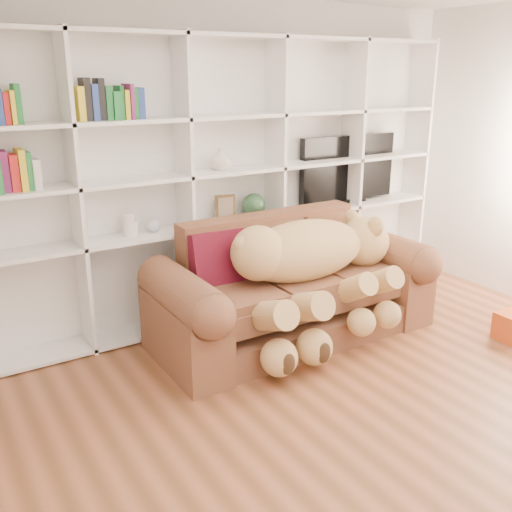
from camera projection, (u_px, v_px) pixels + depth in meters
floor at (426, 445)px, 3.37m from camera, size 5.00×5.00×0.00m
wall_back at (220, 162)px, 4.97m from camera, size 5.00×0.02×2.70m
bookshelf at (203, 171)px, 4.75m from camera, size 4.43×0.35×2.40m
sofa at (291, 293)px, 4.69m from camera, size 2.30×0.99×0.97m
teddy_bear at (312, 264)px, 4.46m from camera, size 1.63×0.92×0.94m
throw_pillow at (218, 259)px, 4.42m from camera, size 0.45×0.27×0.46m
tv at (347, 169)px, 5.57m from camera, size 1.10×0.18×0.65m
picture_frame at (225, 208)px, 4.89m from camera, size 0.18×0.06×0.22m
green_vase at (254, 205)px, 5.04m from camera, size 0.21×0.21×0.21m
figurine_tall at (129, 225)px, 4.47m from camera, size 0.11×0.11×0.18m
figurine_short at (133, 228)px, 4.50m from camera, size 0.09×0.09×0.12m
snow_globe at (154, 225)px, 4.58m from camera, size 0.11×0.11×0.11m
shelf_vase at (221, 159)px, 4.74m from camera, size 0.23×0.23×0.18m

